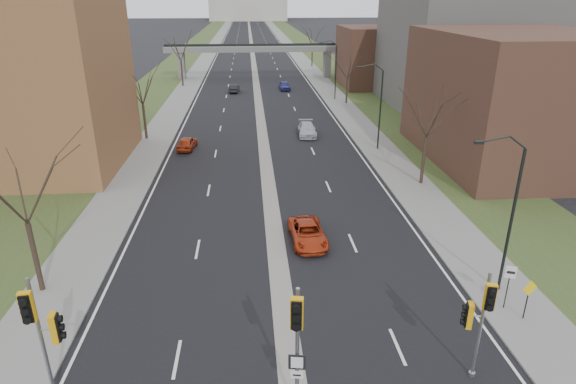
{
  "coord_description": "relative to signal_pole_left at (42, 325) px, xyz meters",
  "views": [
    {
      "loc": [
        -1.47,
        -15.26,
        14.98
      ],
      "look_at": [
        0.7,
        11.17,
        4.1
      ],
      "focal_mm": 30.0,
      "sensor_mm": 36.0,
      "label": 1
    }
  ],
  "objects": [
    {
      "name": "car_right_mid",
      "position": [
        14.47,
        38.13,
        -2.96
      ],
      "size": [
        2.2,
        4.95,
        1.41
      ],
      "primitive_type": "imported",
      "rotation": [
        0.0,
        0.0,
        -0.04
      ],
      "color": "#B8B7C0",
      "rests_on": "ground"
    },
    {
      "name": "car_right_far",
      "position": [
        14.03,
        67.08,
        -2.95
      ],
      "size": [
        1.94,
        4.3,
        1.43
      ],
      "primitive_type": "imported",
      "rotation": [
        0.0,
        0.0,
        0.06
      ],
      "color": "navy",
      "rests_on": "ground"
    },
    {
      "name": "warning_sign",
      "position": [
        21.14,
        3.42,
        -2.12
      ],
      "size": [
        0.84,
        0.23,
        2.19
      ],
      "rotation": [
        0.0,
        0.0,
        0.23
      ],
      "color": "black",
      "rests_on": "sidewalk_right"
    },
    {
      "name": "tree_left_b",
      "position": [
        -3.65,
        38.0,
        2.56
      ],
      "size": [
        6.75,
        6.75,
        8.81
      ],
      "color": "#382B21",
      "rests_on": "sidewalk_left"
    },
    {
      "name": "tree_right_a",
      "position": [
        22.35,
        22.0,
        2.97
      ],
      "size": [
        7.2,
        7.2,
        9.4
      ],
      "color": "#382B21",
      "rests_on": "sidewalk_right"
    },
    {
      "name": "tree_right_c",
      "position": [
        22.35,
        95.0,
        3.38
      ],
      "size": [
        7.65,
        7.65,
        9.99
      ],
      "color": "#382B21",
      "rests_on": "sidewalk_right"
    },
    {
      "name": "pedestrian_bridge",
      "position": [
        9.35,
        80.0,
        1.18
      ],
      "size": [
        34.0,
        3.0,
        6.45
      ],
      "color": "slate",
      "rests_on": "ground"
    },
    {
      "name": "sidewalk_left",
      "position": [
        -2.65,
        150.0,
        -3.61
      ],
      "size": [
        4.0,
        600.0,
        0.12
      ],
      "primitive_type": "cube",
      "color": "gray",
      "rests_on": "ground"
    },
    {
      "name": "car_right_near",
      "position": [
        11.45,
        12.42,
        -3.02
      ],
      "size": [
        2.39,
        4.77,
        1.3
      ],
      "primitive_type": "imported",
      "rotation": [
        0.0,
        0.0,
        0.05
      ],
      "color": "#AD3012",
      "rests_on": "ground"
    },
    {
      "name": "tree_right_b",
      "position": [
        22.35,
        55.0,
        2.15
      ],
      "size": [
        6.3,
        6.3,
        8.22
      ],
      "color": "#382B21",
      "rests_on": "sidewalk_right"
    },
    {
      "name": "speed_limit_sign",
      "position": [
        20.6,
        4.33,
        -1.86
      ],
      "size": [
        0.51,
        0.21,
        2.45
      ],
      "rotation": [
        0.0,
        0.0,
        -0.35
      ],
      "color": "black",
      "rests_on": "sidewalk_right"
    },
    {
      "name": "commercial_block_far",
      "position": [
        31.35,
        70.0,
        1.33
      ],
      "size": [
        14.0,
        14.0,
        10.0
      ],
      "primitive_type": "cube",
      "color": "#513425",
      "rests_on": "ground"
    },
    {
      "name": "streetlight_near",
      "position": [
        20.34,
        6.0,
        3.29
      ],
      "size": [
        2.61,
        0.2,
        8.7
      ],
      "color": "black",
      "rests_on": "sidewalk_right"
    },
    {
      "name": "signal_pole_median",
      "position": [
        9.33,
        -1.55,
        0.23
      ],
      "size": [
        0.66,
        0.93,
        5.59
      ],
      "rotation": [
        0.0,
        0.0,
        -0.16
      ],
      "color": "gray",
      "rests_on": "ground"
    },
    {
      "name": "road_surface",
      "position": [
        9.35,
        150.0,
        -3.66
      ],
      "size": [
        20.0,
        600.0,
        0.01
      ],
      "primitive_type": "cube",
      "color": "black",
      "rests_on": "ground"
    },
    {
      "name": "signal_pole_left",
      "position": [
        0.0,
        0.0,
        0.0
      ],
      "size": [
        0.96,
        1.09,
        5.6
      ],
      "rotation": [
        0.0,
        0.0,
        0.11
      ],
      "color": "gray",
      "rests_on": "ground"
    },
    {
      "name": "car_left_near",
      "position": [
        1.32,
        33.86,
        -2.99
      ],
      "size": [
        2.03,
        4.12,
        1.35
      ],
      "primitive_type": "imported",
      "rotation": [
        0.0,
        0.0,
        3.03
      ],
      "color": "#9E2F12",
      "rests_on": "ground"
    },
    {
      "name": "sidewalk_right",
      "position": [
        21.35,
        150.0,
        -3.61
      ],
      "size": [
        4.0,
        600.0,
        0.12
      ],
      "primitive_type": "cube",
      "color": "gray",
      "rests_on": "ground"
    },
    {
      "name": "tree_left_a",
      "position": [
        -3.65,
        8.0,
        2.97
      ],
      "size": [
        7.2,
        7.2,
        9.4
      ],
      "color": "#382B21",
      "rests_on": "sidewalk_left"
    },
    {
      "name": "commercial_block_mid",
      "position": [
        37.35,
        52.0,
        3.83
      ],
      "size": [
        18.0,
        22.0,
        15.0
      ],
      "primitive_type": "cube",
      "color": "#605D57",
      "rests_on": "ground"
    },
    {
      "name": "tree_left_c",
      "position": [
        -3.65,
        72.0,
        3.38
      ],
      "size": [
        7.65,
        7.65,
        9.99
      ],
      "color": "#382B21",
      "rests_on": "sidewalk_left"
    },
    {
      "name": "car_left_far",
      "position": [
        5.59,
        65.44,
        -3.03
      ],
      "size": [
        1.74,
        3.98,
        1.27
      ],
      "primitive_type": "imported",
      "rotation": [
        0.0,
        0.0,
        3.04
      ],
      "color": "black",
      "rests_on": "ground"
    },
    {
      "name": "median_strip",
      "position": [
        9.35,
        150.0,
        -3.67
      ],
      "size": [
        1.2,
        600.0,
        0.02
      ],
      "primitive_type": "cube",
      "color": "gray",
      "rests_on": "ground"
    },
    {
      "name": "streetlight_far",
      "position": [
        20.34,
        58.0,
        3.29
      ],
      "size": [
        2.61,
        0.2,
        8.7
      ],
      "color": "black",
      "rests_on": "sidewalk_right"
    },
    {
      "name": "grass_verge_left",
      "position": [
        -8.65,
        150.0,
        -3.62
      ],
      "size": [
        8.0,
        600.0,
        0.1
      ],
      "primitive_type": "cube",
      "color": "#2D3D1C",
      "rests_on": "ground"
    },
    {
      "name": "signal_pole_right",
      "position": [
        16.73,
        -0.17,
        -0.33
      ],
      "size": [
        0.85,
        1.09,
        5.1
      ],
      "rotation": [
        0.0,
        0.0,
        -0.26
      ],
      "color": "gray",
      "rests_on": "ground"
    },
    {
      "name": "grass_verge_right",
      "position": [
        27.35,
        150.0,
        -3.62
      ],
      "size": [
        8.0,
        600.0,
        0.1
      ],
      "primitive_type": "cube",
      "color": "#2D3D1C",
      "rests_on": "ground"
    },
    {
      "name": "commercial_block_near",
      "position": [
        33.35,
        28.0,
        2.33
      ],
      "size": [
        16.0,
        20.0,
        12.0
      ],
      "primitive_type": "cube",
      "color": "#513425",
      "rests_on": "ground"
    },
    {
      "name": "streetlight_mid",
      "position": [
        20.34,
        32.0,
        3.29
      ],
      "size": [
        2.61,
        0.2,
        8.7
      ],
      "color": "black",
      "rests_on": "sidewalk_right"
    }
  ]
}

